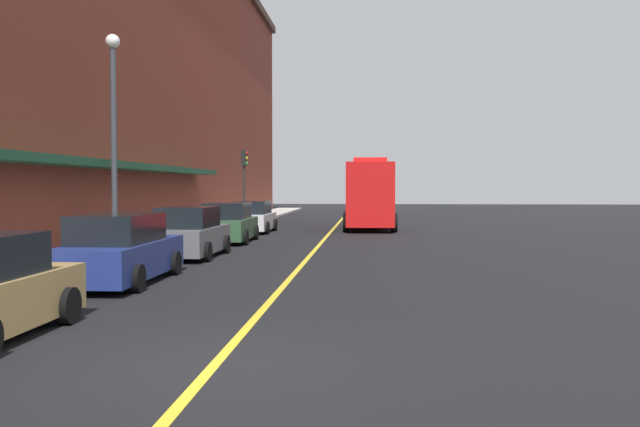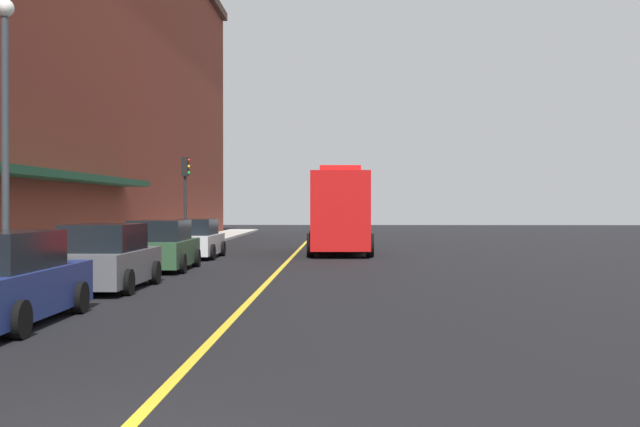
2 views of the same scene
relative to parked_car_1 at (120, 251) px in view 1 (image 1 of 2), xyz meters
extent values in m
plane|color=black|center=(4.04, 17.82, -0.80)|extent=(112.00, 112.00, 0.00)
cube|color=#ADA8A0|center=(-2.16, 17.82, -0.72)|extent=(2.40, 70.00, 0.15)
cube|color=gold|center=(4.04, 17.82, -0.79)|extent=(0.16, 70.00, 0.01)
cube|color=maroon|center=(-8.40, 16.82, 7.98)|extent=(10.06, 64.00, 17.56)
cube|color=#19472D|center=(-2.81, 8.82, 2.30)|extent=(1.20, 22.40, 0.24)
cylinder|color=black|center=(0.92, -4.89, -0.48)|extent=(0.22, 0.64, 0.64)
cube|color=navy|center=(0.00, 0.07, -0.20)|extent=(1.84, 4.91, 0.84)
cube|color=black|center=(0.00, -0.18, 0.56)|extent=(1.63, 2.71, 0.68)
cylinder|color=black|center=(-0.92, 1.57, -0.48)|extent=(0.23, 0.64, 0.64)
cylinder|color=black|center=(0.88, 1.60, -0.48)|extent=(0.23, 0.64, 0.64)
cylinder|color=black|center=(-0.88, -1.46, -0.48)|extent=(0.23, 0.64, 0.64)
cylinder|color=black|center=(0.92, -1.44, -0.48)|extent=(0.23, 0.64, 0.64)
cube|color=#595B60|center=(0.09, 6.07, -0.20)|extent=(1.81, 4.37, 0.83)
cube|color=black|center=(0.09, 5.85, 0.55)|extent=(1.62, 2.40, 0.68)
cylinder|color=black|center=(-0.80, 7.43, -0.48)|extent=(0.22, 0.64, 0.64)
cylinder|color=black|center=(1.00, 7.42, -0.48)|extent=(0.22, 0.64, 0.64)
cylinder|color=black|center=(-0.82, 4.73, -0.48)|extent=(0.22, 0.64, 0.64)
cylinder|color=black|center=(0.98, 4.72, -0.48)|extent=(0.22, 0.64, 0.64)
cube|color=#2D5133|center=(0.11, 12.11, -0.21)|extent=(1.92, 4.46, 0.82)
cube|color=black|center=(0.11, 11.89, 0.54)|extent=(1.70, 2.46, 0.67)
cylinder|color=black|center=(-0.85, 13.47, -0.48)|extent=(0.23, 0.64, 0.64)
cylinder|color=black|center=(1.02, 13.50, -0.48)|extent=(0.23, 0.64, 0.64)
cylinder|color=black|center=(-0.80, 10.73, -0.48)|extent=(0.23, 0.64, 0.64)
cylinder|color=black|center=(1.06, 10.76, -0.48)|extent=(0.23, 0.64, 0.64)
cube|color=silver|center=(0.14, 18.14, -0.23)|extent=(1.75, 4.15, 0.79)
cube|color=black|center=(0.14, 17.93, 0.49)|extent=(1.57, 2.29, 0.65)
cylinder|color=black|center=(-0.72, 19.43, -0.48)|extent=(0.23, 0.64, 0.64)
cylinder|color=black|center=(1.02, 19.41, -0.48)|extent=(0.23, 0.64, 0.64)
cylinder|color=black|center=(-0.74, 16.86, -0.48)|extent=(0.23, 0.64, 0.64)
cylinder|color=black|center=(1.00, 16.85, -0.48)|extent=(0.23, 0.64, 0.64)
cube|color=red|center=(6.07, 18.69, 1.15)|extent=(2.48, 2.31, 3.29)
cube|color=red|center=(6.01, 22.92, 1.02)|extent=(2.52, 5.58, 3.03)
cube|color=red|center=(6.07, 18.69, 2.91)|extent=(1.72, 0.62, 0.24)
cylinder|color=black|center=(7.30, 18.78, -0.30)|extent=(0.31, 1.00, 1.00)
cylinder|color=black|center=(4.83, 18.75, -0.30)|extent=(0.31, 1.00, 1.00)
cylinder|color=black|center=(7.26, 22.25, -0.30)|extent=(0.31, 1.00, 1.00)
cylinder|color=black|center=(4.78, 22.22, -0.30)|extent=(0.31, 1.00, 1.00)
cylinder|color=black|center=(7.23, 24.49, -0.30)|extent=(0.31, 1.00, 1.00)
cylinder|color=black|center=(4.75, 24.46, -0.30)|extent=(0.31, 1.00, 1.00)
cylinder|color=#4C4C51|center=(-1.31, 15.75, -0.12)|extent=(0.07, 0.07, 1.05)
cube|color=black|center=(-1.31, 15.75, 0.54)|extent=(0.14, 0.18, 0.28)
cylinder|color=#4C4C51|center=(-1.31, 1.10, -0.12)|extent=(0.07, 0.07, 1.05)
cube|color=black|center=(-1.31, 1.10, 0.54)|extent=(0.14, 0.18, 0.28)
cylinder|color=#4C4C51|center=(-1.31, 10.64, -0.12)|extent=(0.07, 0.07, 1.05)
cube|color=black|center=(-1.31, 10.64, 0.54)|extent=(0.14, 0.18, 0.28)
cylinder|color=#33383D|center=(-1.91, 4.61, 2.60)|extent=(0.18, 0.18, 6.50)
sphere|color=white|center=(-1.91, 4.61, 6.07)|extent=(0.44, 0.44, 0.44)
cylinder|color=#232326|center=(-1.26, 22.95, 1.05)|extent=(0.14, 0.14, 3.40)
cube|color=black|center=(-1.26, 22.95, 3.20)|extent=(0.28, 0.36, 0.90)
sphere|color=red|center=(-1.10, 22.95, 3.50)|extent=(0.16, 0.16, 0.16)
sphere|color=gold|center=(-1.10, 22.95, 3.20)|extent=(0.16, 0.16, 0.16)
sphere|color=green|center=(-1.10, 22.95, 2.90)|extent=(0.16, 0.16, 0.16)
camera|label=1|loc=(6.10, -16.08, 1.58)|focal=38.06mm
camera|label=2|loc=(6.10, -13.88, 1.36)|focal=44.02mm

